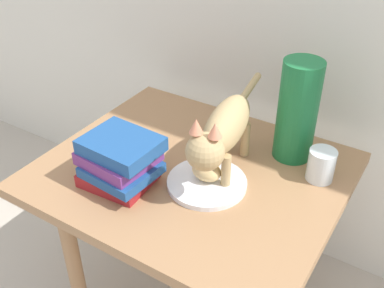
{
  "coord_description": "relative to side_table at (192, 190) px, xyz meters",
  "views": [
    {
      "loc": [
        0.51,
        -0.82,
        1.28
      ],
      "look_at": [
        0.0,
        0.0,
        0.62
      ],
      "focal_mm": 42.81,
      "sensor_mm": 36.0,
      "label": 1
    }
  ],
  "objects": [
    {
      "name": "bread_roll",
      "position": [
        0.06,
        -0.03,
        0.11
      ],
      "size": [
        0.09,
        0.07,
        0.05
      ],
      "primitive_type": "ellipsoid",
      "rotation": [
        0.0,
        0.0,
        3.03
      ],
      "color": "#E0BC7A",
      "rests_on": "plate"
    },
    {
      "name": "cat",
      "position": [
        0.07,
        0.03,
        0.2
      ],
      "size": [
        0.14,
        0.48,
        0.23
      ],
      "color": "tan",
      "rests_on": "side_table"
    },
    {
      "name": "book_stack",
      "position": [
        -0.12,
        -0.14,
        0.14
      ],
      "size": [
        0.19,
        0.17,
        0.13
      ],
      "color": "maroon",
      "rests_on": "side_table"
    },
    {
      "name": "side_table",
      "position": [
        0.0,
        0.0,
        0.0
      ],
      "size": [
        0.77,
        0.65,
        0.54
      ],
      "color": "#9E724C",
      "rests_on": "ground"
    },
    {
      "name": "candle_jar",
      "position": [
        0.3,
        0.14,
        0.11
      ],
      "size": [
        0.07,
        0.07,
        0.08
      ],
      "color": "silver",
      "rests_on": "side_table"
    },
    {
      "name": "green_vase",
      "position": [
        0.2,
        0.2,
        0.21
      ],
      "size": [
        0.1,
        0.1,
        0.28
      ],
      "primitive_type": "cylinder",
      "color": "#196B38",
      "rests_on": "side_table"
    },
    {
      "name": "tv_remote",
      "position": [
        -0.25,
        0.03,
        0.08
      ],
      "size": [
        0.15,
        0.06,
        0.02
      ],
      "primitive_type": "cube",
      "rotation": [
        0.0,
        0.0,
        0.1
      ],
      "color": "black",
      "rests_on": "side_table"
    },
    {
      "name": "plate",
      "position": [
        0.07,
        -0.04,
        0.08
      ],
      "size": [
        0.2,
        0.2,
        0.01
      ],
      "primitive_type": "cylinder",
      "color": "white",
      "rests_on": "side_table"
    }
  ]
}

